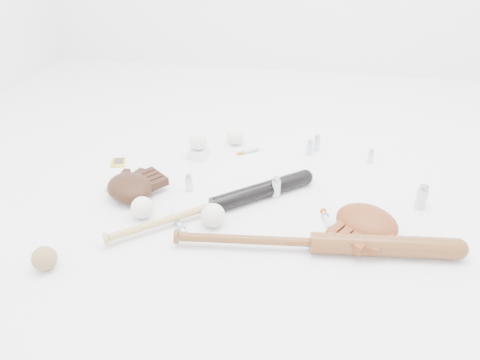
% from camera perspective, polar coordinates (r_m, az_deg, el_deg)
% --- Properties ---
extents(bat_dark, '(0.69, 0.57, 0.06)m').
position_cam_1_polar(bat_dark, '(1.67, -3.14, -3.09)').
color(bat_dark, black).
rests_on(bat_dark, ground).
extents(bat_wood, '(0.95, 0.16, 0.07)m').
position_cam_1_polar(bat_wood, '(1.51, 8.97, -7.55)').
color(bat_wood, brown).
rests_on(bat_wood, ground).
extents(glove_dark, '(0.32, 0.32, 0.08)m').
position_cam_1_polar(glove_dark, '(1.79, -13.29, -0.87)').
color(glove_dark, black).
rests_on(glove_dark, ground).
extents(glove_tan, '(0.35, 0.35, 0.09)m').
position_cam_1_polar(glove_tan, '(1.62, 15.20, -5.00)').
color(glove_tan, brown).
rests_on(glove_tan, ground).
extents(trading_card, '(0.08, 0.09, 0.00)m').
position_cam_1_polar(trading_card, '(2.05, -14.64, 2.08)').
color(trading_card, gold).
rests_on(trading_card, ground).
extents(pedestal, '(0.09, 0.09, 0.04)m').
position_cam_1_polar(pedestal, '(2.02, -5.07, 3.26)').
color(pedestal, white).
rests_on(pedestal, ground).
extents(baseball_on_pedestal, '(0.08, 0.08, 0.08)m').
position_cam_1_polar(baseball_on_pedestal, '(1.99, -5.15, 4.74)').
color(baseball_on_pedestal, white).
rests_on(baseball_on_pedestal, pedestal).
extents(baseball_left, '(0.08, 0.08, 0.08)m').
position_cam_1_polar(baseball_left, '(1.67, -11.83, -3.31)').
color(baseball_left, white).
rests_on(baseball_left, ground).
extents(baseball_upper, '(0.08, 0.08, 0.08)m').
position_cam_1_polar(baseball_upper, '(2.11, -0.53, 5.36)').
color(baseball_upper, white).
rests_on(baseball_upper, ground).
extents(baseball_mid, '(0.08, 0.08, 0.08)m').
position_cam_1_polar(baseball_mid, '(1.60, -3.31, -4.32)').
color(baseball_mid, white).
rests_on(baseball_mid, ground).
extents(baseball_aged, '(0.08, 0.08, 0.08)m').
position_cam_1_polar(baseball_aged, '(1.55, -22.75, -8.82)').
color(baseball_aged, olive).
rests_on(baseball_aged, ground).
extents(syringe_0, '(0.13, 0.10, 0.02)m').
position_cam_1_polar(syringe_0, '(1.82, -14.87, -1.83)').
color(syringe_0, '#ADBCC6').
rests_on(syringe_0, ground).
extents(syringe_1, '(0.12, 0.15, 0.02)m').
position_cam_1_polar(syringe_1, '(1.63, -7.53, -5.17)').
color(syringe_1, '#ADBCC6').
rests_on(syringe_1, ground).
extents(syringe_2, '(0.13, 0.10, 0.02)m').
position_cam_1_polar(syringe_2, '(2.06, 1.20, 3.58)').
color(syringe_2, '#ADBCC6').
rests_on(syringe_2, ground).
extents(syringe_3, '(0.06, 0.16, 0.02)m').
position_cam_1_polar(syringe_3, '(1.65, 10.57, -5.06)').
color(syringe_3, '#ADBCC6').
rests_on(syringe_3, ground).
extents(vial_0, '(0.03, 0.03, 0.07)m').
position_cam_1_polar(vial_0, '(2.09, 9.36, 4.48)').
color(vial_0, silver).
rests_on(vial_0, ground).
extents(vial_1, '(0.03, 0.03, 0.07)m').
position_cam_1_polar(vial_1, '(2.05, 8.49, 3.96)').
color(vial_1, silver).
rests_on(vial_1, ground).
extents(vial_2, '(0.03, 0.03, 0.08)m').
position_cam_1_polar(vial_2, '(1.75, 4.43, -0.87)').
color(vial_2, silver).
rests_on(vial_2, ground).
extents(vial_3, '(0.04, 0.04, 0.09)m').
position_cam_1_polar(vial_3, '(1.80, 21.30, -1.94)').
color(vial_3, silver).
rests_on(vial_3, ground).
extents(vial_4, '(0.03, 0.03, 0.07)m').
position_cam_1_polar(vial_4, '(1.79, -6.24, -0.32)').
color(vial_4, silver).
rests_on(vial_4, ground).
extents(vial_5, '(0.02, 0.02, 0.06)m').
position_cam_1_polar(vial_5, '(2.05, 15.65, 2.84)').
color(vial_5, silver).
rests_on(vial_5, ground).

